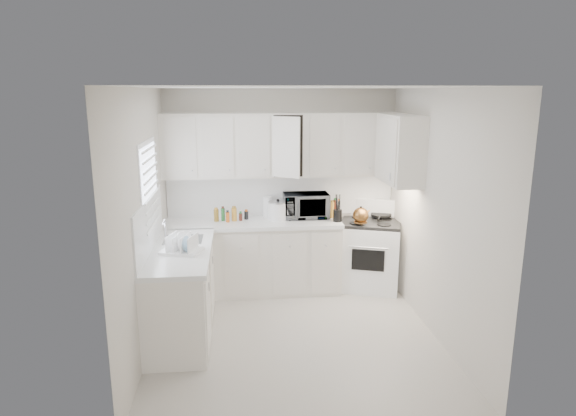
{
  "coord_description": "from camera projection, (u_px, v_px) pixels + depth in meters",
  "views": [
    {
      "loc": [
        -0.57,
        -4.89,
        2.56
      ],
      "look_at": [
        0.0,
        0.7,
        1.25
      ],
      "focal_mm": 31.22,
      "sensor_mm": 36.0,
      "label": 1
    }
  ],
  "objects": [
    {
      "name": "utensil_crock",
      "position": [
        338.0,
        208.0,
        6.32
      ],
      "size": [
        0.12,
        0.12,
        0.36
      ],
      "primitive_type": null,
      "rotation": [
        0.0,
        0.0,
        -0.02
      ],
      "color": "black",
      "rests_on": "countertop_back"
    },
    {
      "name": "upper_cabinets_back",
      "position": [
        282.0,
        176.0,
        6.43
      ],
      "size": [
        3.0,
        0.33,
        0.8
      ],
      "primitive_type": null,
      "color": "beige",
      "rests_on": "wall_back"
    },
    {
      "name": "floor",
      "position": [
        295.0,
        336.0,
        5.38
      ],
      "size": [
        3.2,
        3.2,
        0.0
      ],
      "primitive_type": "plane",
      "color": "#B9B2A9",
      "rests_on": "ground"
    },
    {
      "name": "sauce_right_3",
      "position": [
        339.0,
        210.0,
        6.57
      ],
      "size": [
        0.06,
        0.06,
        0.19
      ],
      "primitive_type": "cylinder",
      "color": "black",
      "rests_on": "countertop_back"
    },
    {
      "name": "sauce_right_0",
      "position": [
        326.0,
        209.0,
        6.61
      ],
      "size": [
        0.06,
        0.06,
        0.19
      ],
      "primitive_type": "cylinder",
      "color": "#D05C1B",
      "rests_on": "countertop_back"
    },
    {
      "name": "wall_left",
      "position": [
        144.0,
        223.0,
        4.94
      ],
      "size": [
        0.0,
        3.2,
        3.2
      ],
      "primitive_type": "plane",
      "rotation": [
        1.57,
        0.0,
        1.57
      ],
      "color": "beige",
      "rests_on": "ground"
    },
    {
      "name": "wall_front",
      "position": [
        321.0,
        275.0,
        3.53
      ],
      "size": [
        3.0,
        0.0,
        3.0
      ],
      "primitive_type": "plane",
      "rotation": [
        -1.57,
        0.0,
        0.0
      ],
      "color": "beige",
      "rests_on": "ground"
    },
    {
      "name": "stove",
      "position": [
        370.0,
        246.0,
        6.58
      ],
      "size": [
        0.92,
        0.84,
        1.17
      ],
      "primitive_type": null,
      "rotation": [
        0.0,
        0.0,
        -0.33
      ],
      "color": "white",
      "rests_on": "floor"
    },
    {
      "name": "ceiling",
      "position": [
        295.0,
        87.0,
        4.79
      ],
      "size": [
        3.2,
        3.2,
        0.0
      ],
      "primitive_type": "plane",
      "rotation": [
        3.14,
        0.0,
        0.0
      ],
      "color": "white",
      "rests_on": "ground"
    },
    {
      "name": "paper_towel",
      "position": [
        268.0,
        207.0,
        6.56
      ],
      "size": [
        0.12,
        0.12,
        0.27
      ],
      "primitive_type": "cylinder",
      "color": "white",
      "rests_on": "countertop_back"
    },
    {
      "name": "spice_left_3",
      "position": [
        234.0,
        216.0,
        6.38
      ],
      "size": [
        0.06,
        0.06,
        0.13
      ],
      "primitive_type": "cylinder",
      "color": "gold",
      "rests_on": "countertop_back"
    },
    {
      "name": "spice_left_4",
      "position": [
        240.0,
        214.0,
        6.47
      ],
      "size": [
        0.06,
        0.06,
        0.13
      ],
      "primitive_type": "cylinder",
      "color": "#4C2015",
      "rests_on": "countertop_back"
    },
    {
      "name": "sink",
      "position": [
        183.0,
        229.0,
        5.55
      ],
      "size": [
        0.42,
        0.38,
        0.3
      ],
      "primitive_type": null,
      "color": "gray",
      "rests_on": "countertop_left"
    },
    {
      "name": "sauce_right_1",
      "position": [
        331.0,
        210.0,
        6.56
      ],
      "size": [
        0.06,
        0.06,
        0.19
      ],
      "primitive_type": "cylinder",
      "color": "gold",
      "rests_on": "countertop_back"
    },
    {
      "name": "upper_cabinets_right",
      "position": [
        398.0,
        183.0,
        5.96
      ],
      "size": [
        0.33,
        0.9,
        0.8
      ],
      "primitive_type": null,
      "color": "beige",
      "rests_on": "wall_right"
    },
    {
      "name": "spice_left_2",
      "position": [
        228.0,
        214.0,
        6.45
      ],
      "size": [
        0.06,
        0.06,
        0.13
      ],
      "primitive_type": "cylinder",
      "color": "#D05C1B",
      "rests_on": "countertop_back"
    },
    {
      "name": "backsplash_left",
      "position": [
        149.0,
        225.0,
        5.15
      ],
      "size": [
        0.02,
        1.6,
        0.55
      ],
      "primitive_type": "cube",
      "color": "silver",
      "rests_on": "wall_left"
    },
    {
      "name": "spice_left_5",
      "position": [
        246.0,
        216.0,
        6.39
      ],
      "size": [
        0.06,
        0.06,
        0.13
      ],
      "primitive_type": "cylinder",
      "color": "black",
      "rests_on": "countertop_back"
    },
    {
      "name": "sauce_right_2",
      "position": [
        334.0,
        209.0,
        6.62
      ],
      "size": [
        0.06,
        0.06,
        0.19
      ],
      "primitive_type": "cylinder",
      "color": "#4C2015",
      "rests_on": "countertop_back"
    },
    {
      "name": "spice_left_0",
      "position": [
        217.0,
        215.0,
        6.44
      ],
      "size": [
        0.06,
        0.06,
        0.13
      ],
      "primitive_type": "cylinder",
      "color": "olive",
      "rests_on": "countertop_back"
    },
    {
      "name": "rice_cooker",
      "position": [
        278.0,
        209.0,
        6.43
      ],
      "size": [
        0.34,
        0.34,
        0.27
      ],
      "primitive_type": null,
      "rotation": [
        0.0,
        0.0,
        -0.32
      ],
      "color": "white",
      "rests_on": "countertop_back"
    },
    {
      "name": "frying_pan",
      "position": [
        381.0,
        214.0,
        6.67
      ],
      "size": [
        0.43,
        0.53,
        0.04
      ],
      "primitive_type": null,
      "rotation": [
        0.0,
        0.0,
        -0.41
      ],
      "color": "black",
      "rests_on": "stove"
    },
    {
      "name": "dish_rack",
      "position": [
        181.0,
        242.0,
        5.12
      ],
      "size": [
        0.46,
        0.4,
        0.22
      ],
      "primitive_type": null,
      "rotation": [
        0.0,
        0.0,
        -0.3
      ],
      "color": "white",
      "rests_on": "countertop_left"
    },
    {
      "name": "tea_kettle",
      "position": [
        361.0,
        214.0,
        6.3
      ],
      "size": [
        0.29,
        0.26,
        0.23
      ],
      "primitive_type": null,
      "rotation": [
        0.0,
        0.0,
        0.22
      ],
      "color": "brown",
      "rests_on": "stove"
    },
    {
      "name": "spice_left_1",
      "position": [
        222.0,
        216.0,
        6.36
      ],
      "size": [
        0.06,
        0.06,
        0.13
      ],
      "primitive_type": "cylinder",
      "color": "#22682D",
      "rests_on": "countertop_back"
    },
    {
      "name": "microwave",
      "position": [
        306.0,
        203.0,
        6.53
      ],
      "size": [
        0.59,
        0.33,
        0.39
      ],
      "primitive_type": "imported",
      "rotation": [
        0.0,
        0.0,
        0.02
      ],
      "color": "gray",
      "rests_on": "countertop_back"
    },
    {
      "name": "wall_back",
      "position": [
        281.0,
        189.0,
        6.63
      ],
      "size": [
        3.0,
        0.0,
        3.0
      ],
      "primitive_type": "plane",
      "rotation": [
        1.57,
        0.0,
        0.0
      ],
      "color": "beige",
      "rests_on": "ground"
    },
    {
      "name": "countertop_back",
      "position": [
        253.0,
        223.0,
        6.38
      ],
      "size": [
        2.24,
        0.64,
        0.05
      ],
      "primitive_type": "cube",
      "color": "silver",
      "rests_on": "lower_cabinets_back"
    },
    {
      "name": "wall_right",
      "position": [
        437.0,
        215.0,
        5.23
      ],
      "size": [
        0.0,
        3.2,
        3.2
      ],
      "primitive_type": "plane",
      "rotation": [
        1.57,
        0.0,
        -1.57
      ],
      "color": "beige",
      "rests_on": "ground"
    },
    {
      "name": "window_blinds",
      "position": [
        150.0,
        191.0,
        5.22
      ],
      "size": [
        0.06,
        0.96,
        1.06
      ],
      "primitive_type": null,
      "color": "white",
      "rests_on": "wall_left"
    },
    {
      "name": "countertop_left",
      "position": [
        180.0,
        252.0,
        5.25
      ],
      "size": [
        0.64,
        1.62,
        0.05
      ],
      "primitive_type": "cube",
      "color": "silver",
      "rests_on": "lower_cabinets_left"
    },
    {
      "name": "lower_cabinets_left",
      "position": [
        181.0,
        294.0,
        5.35
      ],
      "size": [
        0.6,
        1.6,
        0.9
      ],
      "primitive_type": null,
      "color": "beige",
      "rests_on": "floor"
    },
    {
      "name": "lower_cabinets_back",
      "position": [
        253.0,
        258.0,
        6.5
      ],
      "size": [
        2.22,
        0.6,
        0.9
      ],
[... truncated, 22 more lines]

